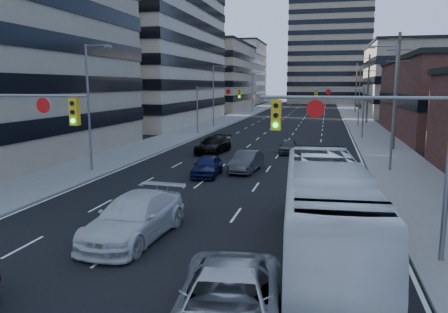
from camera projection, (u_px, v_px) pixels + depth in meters
road_surface at (307, 105)px, 134.82m from camera, size 18.00×300.00×0.02m
sidewalk_left at (270, 104)px, 137.41m from camera, size 5.00×300.00×0.15m
sidewalk_right at (346, 105)px, 132.22m from camera, size 5.00×300.00×0.15m
office_left_mid at (123, 37)px, 71.40m from camera, size 26.00×34.00×28.00m
office_left_far at (207, 78)px, 110.12m from camera, size 20.00×30.00×16.00m
office_right_far at (425, 81)px, 87.70m from camera, size 22.00×28.00×14.00m
apartment_tower at (331, 17)px, 147.96m from camera, size 26.00×26.00×58.00m
bg_block_left at (226, 73)px, 149.12m from camera, size 24.00×24.00×20.00m
bg_block_right at (420, 85)px, 126.63m from camera, size 22.00×22.00×12.00m
signal_near_left at (5, 130)px, 18.61m from camera, size 6.59×0.33×6.00m
signal_near_right at (372, 140)px, 15.25m from camera, size 6.59×0.33×6.00m
signal_far_left at (215, 100)px, 54.21m from camera, size 6.09×0.33×6.00m
signal_far_right at (343, 102)px, 50.74m from camera, size 6.09×0.33×6.00m
utility_pole_block at (397, 90)px, 40.84m from camera, size 2.20×0.28×11.00m
utility_pole_midblock at (368, 88)px, 69.66m from camera, size 2.20×0.28×11.00m
utility_pole_distant at (356, 87)px, 98.47m from camera, size 2.20×0.28×11.00m
streetlight_left_near at (90, 102)px, 30.68m from camera, size 2.03×0.22×9.00m
streetlight_left_mid at (214, 93)px, 64.30m from camera, size 2.03×0.22×9.00m
streetlight_left_far at (253, 90)px, 97.91m from camera, size 2.03×0.22×9.00m
streetlight_right_near at (392, 102)px, 30.82m from camera, size 2.03×0.22×9.00m
streetlight_right_far at (358, 93)px, 64.43m from camera, size 2.03×0.22×9.00m
white_van at (134, 217)px, 17.80m from camera, size 2.88×6.28×1.78m
silver_suv at (227, 306)px, 10.83m from camera, size 3.38×6.17×1.64m
transit_bus at (326, 208)px, 16.16m from camera, size 3.77×12.51×3.43m
sedan_blue at (207, 166)px, 30.08m from camera, size 1.89×4.27×1.43m
sedan_grey_center at (246, 162)px, 31.60m from camera, size 1.98×4.62×1.48m
sedan_black_far at (213, 145)px, 40.11m from camera, size 2.78×5.48×1.52m
sedan_grey_right at (288, 146)px, 39.94m from camera, size 1.57×3.83×1.30m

